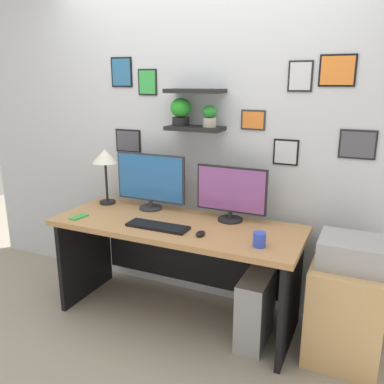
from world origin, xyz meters
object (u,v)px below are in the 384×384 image
(computer_mouse, at_px, (200,234))
(desk_lamp, at_px, (105,160))
(monitor_left, at_px, (151,180))
(printer, at_px, (351,252))
(drawer_cabinet, at_px, (345,311))
(computer_tower_right, at_px, (256,309))
(monitor_right, at_px, (231,193))
(cell_phone, at_px, (79,217))
(keyboard, at_px, (158,226))
(desk, at_px, (180,247))
(coffee_mug, at_px, (259,239))

(computer_mouse, distance_m, desk_lamp, 1.10)
(monitor_left, bearing_deg, desk_lamp, -176.31)
(monitor_left, bearing_deg, printer, -6.28)
(drawer_cabinet, bearing_deg, computer_tower_right, -170.70)
(monitor_right, relative_size, printer, 1.36)
(cell_phone, distance_m, computer_tower_right, 1.43)
(keyboard, relative_size, computer_tower_right, 0.92)
(desk_lamp, xyz_separation_m, drawer_cabinet, (1.90, -0.14, -0.80))
(desk, distance_m, keyboard, 0.30)
(computer_mouse, height_order, desk_lamp, desk_lamp)
(computer_mouse, relative_size, coffee_mug, 1.00)
(monitor_right, bearing_deg, printer, -11.14)
(monitor_right, relative_size, computer_tower_right, 1.08)
(monitor_left, height_order, desk_lamp, desk_lamp)
(monitor_left, height_order, drawer_cabinet, monitor_left)
(monitor_right, bearing_deg, coffee_mug, -50.12)
(monitor_right, height_order, coffee_mug, monitor_right)
(computer_mouse, bearing_deg, coffee_mug, -1.60)
(desk_lamp, relative_size, coffee_mug, 5.00)
(printer, distance_m, computer_tower_right, 0.74)
(monitor_right, xyz_separation_m, coffee_mug, (0.32, -0.38, -0.16))
(computer_mouse, relative_size, cell_phone, 0.64)
(monitor_left, xyz_separation_m, computer_mouse, (0.58, -0.37, -0.22))
(monitor_left, height_order, cell_phone, monitor_left)
(desk_lamp, height_order, computer_tower_right, desk_lamp)
(monitor_right, height_order, drawer_cabinet, monitor_right)
(desk, distance_m, cell_phone, 0.78)
(desk, xyz_separation_m, desk_lamp, (-0.73, 0.13, 0.57))
(monitor_left, height_order, computer_tower_right, monitor_left)
(drawer_cabinet, distance_m, printer, 0.40)
(keyboard, relative_size, coffee_mug, 4.89)
(coffee_mug, bearing_deg, keyboard, 177.85)
(cell_phone, xyz_separation_m, printer, (1.88, 0.25, -0.03))
(keyboard, height_order, cell_phone, keyboard)
(computer_mouse, height_order, drawer_cabinet, computer_mouse)
(drawer_cabinet, bearing_deg, cell_phone, -172.56)
(monitor_right, height_order, computer_mouse, monitor_right)
(monitor_left, distance_m, computer_tower_right, 1.23)
(desk, height_order, cell_phone, cell_phone)
(monitor_left, bearing_deg, monitor_right, -0.01)
(desk, height_order, coffee_mug, coffee_mug)
(desk, bearing_deg, computer_mouse, -39.61)
(drawer_cabinet, bearing_deg, coffee_mug, -157.30)
(desk_lamp, relative_size, drawer_cabinet, 0.71)
(desk_lamp, height_order, drawer_cabinet, desk_lamp)
(computer_mouse, bearing_deg, drawer_cabinet, 12.68)
(computer_mouse, distance_m, printer, 0.94)
(coffee_mug, relative_size, drawer_cabinet, 0.14)
(keyboard, bearing_deg, monitor_left, 125.89)
(monitor_right, bearing_deg, cell_phone, -158.52)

